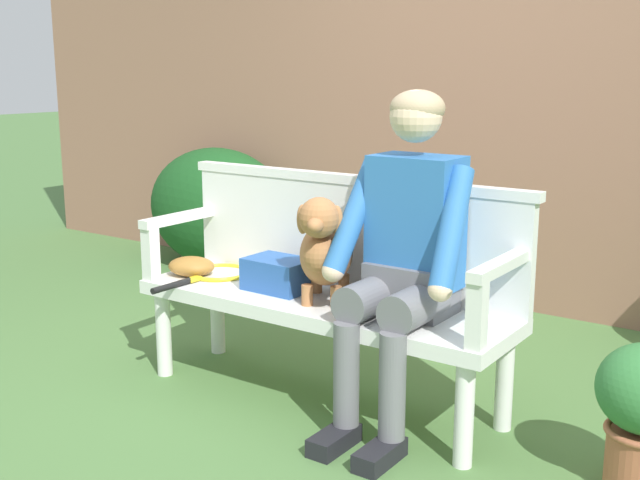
# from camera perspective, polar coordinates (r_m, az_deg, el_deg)

# --- Properties ---
(ground_plane) EXTENTS (40.00, 40.00, 0.00)m
(ground_plane) POSITION_cam_1_polar(r_m,az_deg,el_deg) (3.51, -0.00, -11.35)
(ground_plane) COLOR #4C753D
(brick_garden_fence) EXTENTS (8.00, 0.30, 2.63)m
(brick_garden_fence) POSITION_cam_1_polar(r_m,az_deg,el_deg) (4.89, 13.13, 10.87)
(brick_garden_fence) COLOR #936651
(brick_garden_fence) RESTS_ON ground
(hedge_bush_mid_right) EXTENTS (1.14, 0.71, 0.86)m
(hedge_bush_mid_right) POSITION_cam_1_polar(r_m,az_deg,el_deg) (5.68, -7.33, 2.27)
(hedge_bush_mid_right) COLOR #194C1E
(hedge_bush_mid_right) RESTS_ON ground
(garden_bench) EXTENTS (1.68, 0.49, 0.46)m
(garden_bench) POSITION_cam_1_polar(r_m,az_deg,el_deg) (3.37, -0.00, -5.17)
(garden_bench) COLOR white
(garden_bench) RESTS_ON ground
(bench_backrest) EXTENTS (1.72, 0.06, 0.50)m
(bench_backrest) POSITION_cam_1_polar(r_m,az_deg,el_deg) (3.46, 2.04, 0.68)
(bench_backrest) COLOR white
(bench_backrest) RESTS_ON garden_bench
(bench_armrest_left_end) EXTENTS (0.06, 0.49, 0.28)m
(bench_armrest_left_end) POSITION_cam_1_polar(r_m,az_deg,el_deg) (3.75, -10.80, 0.53)
(bench_armrest_left_end) COLOR white
(bench_armrest_left_end) RESTS_ON garden_bench
(bench_armrest_right_end) EXTENTS (0.06, 0.49, 0.28)m
(bench_armrest_right_end) POSITION_cam_1_polar(r_m,az_deg,el_deg) (2.85, 12.21, -3.24)
(bench_armrest_right_end) COLOR white
(bench_armrest_right_end) RESTS_ON garden_bench
(person_seated) EXTENTS (0.56, 0.64, 1.33)m
(person_seated) POSITION_cam_1_polar(r_m,az_deg,el_deg) (3.07, 6.12, -0.58)
(person_seated) COLOR black
(person_seated) RESTS_ON ground
(dog_on_bench) EXTENTS (0.33, 0.45, 0.46)m
(dog_on_bench) POSITION_cam_1_polar(r_m,az_deg,el_deg) (3.24, 0.31, -0.60)
(dog_on_bench) COLOR #AD7042
(dog_on_bench) RESTS_ON garden_bench
(tennis_racket) EXTENTS (0.29, 0.56, 0.03)m
(tennis_racket) POSITION_cam_1_polar(r_m,az_deg,el_deg) (3.73, -7.53, -2.41)
(tennis_racket) COLOR yellow
(tennis_racket) RESTS_ON garden_bench
(baseball_glove) EXTENTS (0.27, 0.24, 0.09)m
(baseball_glove) POSITION_cam_1_polar(r_m,az_deg,el_deg) (3.74, -9.21, -1.87)
(baseball_glove) COLOR #9E6B2D
(baseball_glove) RESTS_ON garden_bench
(sports_bag) EXTENTS (0.28, 0.21, 0.14)m
(sports_bag) POSITION_cam_1_polar(r_m,az_deg,el_deg) (3.47, -2.94, -2.45)
(sports_bag) COLOR #2856A3
(sports_bag) RESTS_ON garden_bench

